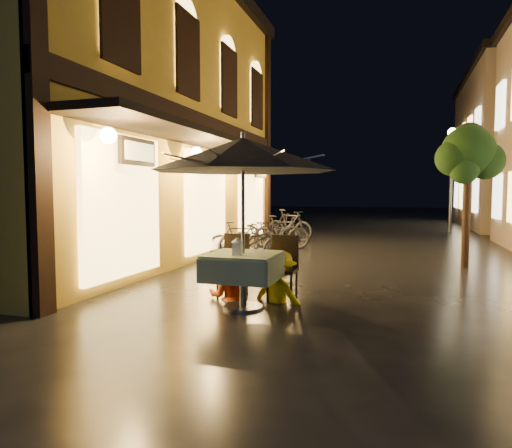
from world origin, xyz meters
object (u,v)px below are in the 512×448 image
(patio_umbrella, at_px, (243,155))
(person_orange, at_px, (230,252))
(person_yellow, at_px, (279,252))
(table_lantern, at_px, (237,245))
(bicycle_0, at_px, (252,242))
(cafe_table, at_px, (243,267))

(patio_umbrella, distance_m, person_orange, 1.58)
(person_orange, bearing_deg, person_yellow, 171.71)
(table_lantern, relative_size, person_orange, 0.18)
(person_orange, relative_size, person_yellow, 0.96)
(bicycle_0, bearing_deg, cafe_table, -153.23)
(table_lantern, distance_m, person_orange, 0.89)
(cafe_table, bearing_deg, table_lantern, -90.00)
(patio_umbrella, relative_size, table_lantern, 10.30)
(cafe_table, relative_size, person_orange, 0.70)
(cafe_table, height_order, person_yellow, person_yellow)
(cafe_table, xyz_separation_m, patio_umbrella, (0.00, 0.00, 1.56))
(person_orange, distance_m, bicycle_0, 3.57)
(cafe_table, height_order, bicycle_0, bicycle_0)
(cafe_table, xyz_separation_m, person_yellow, (0.37, 0.59, 0.15))
(table_lantern, distance_m, person_yellow, 0.92)
(table_lantern, bearing_deg, cafe_table, 90.00)
(patio_umbrella, bearing_deg, cafe_table, -90.00)
(person_orange, xyz_separation_m, person_yellow, (0.76, 0.05, 0.03))
(patio_umbrella, relative_size, person_yellow, 1.75)
(table_lantern, xyz_separation_m, bicycle_0, (-1.18, 4.25, -0.43))
(cafe_table, relative_size, patio_umbrella, 0.38)
(table_lantern, xyz_separation_m, person_orange, (-0.39, 0.78, -0.21))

